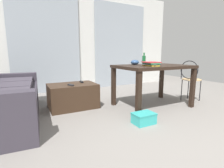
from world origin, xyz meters
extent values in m
plane|color=gray|center=(0.00, 1.40, 0.00)|extent=(8.62, 8.62, 0.00)
cube|color=silver|center=(0.00, 3.59, 1.35)|extent=(5.48, 0.10, 2.69)
cube|color=#99A3AD|center=(-1.05, 3.51, 1.20)|extent=(1.64, 0.03, 2.41)
cube|color=#99A3AD|center=(1.05, 3.51, 1.20)|extent=(1.64, 0.03, 2.41)
cube|color=#38333D|center=(-1.89, 1.84, 0.22)|extent=(1.06, 2.09, 0.43)
cube|color=#38333D|center=(-1.83, 2.75, 0.51)|extent=(0.93, 0.27, 0.16)
cube|color=#3E3944|center=(-1.81, 2.38, 0.48)|extent=(0.71, 0.56, 0.10)
cube|color=#3E3944|center=(-1.84, 1.84, 0.48)|extent=(0.71, 0.56, 0.10)
cube|color=#382619|center=(-0.84, 1.97, 0.22)|extent=(0.83, 0.57, 0.43)
cube|color=black|center=(0.48, 1.37, 0.74)|extent=(1.30, 0.88, 0.05)
cube|color=black|center=(-0.12, 0.98, 0.36)|extent=(0.07, 0.07, 0.71)
cube|color=black|center=(1.08, 0.98, 0.36)|extent=(0.07, 0.07, 0.71)
cube|color=black|center=(-0.12, 1.76, 0.36)|extent=(0.07, 0.07, 0.71)
cube|color=black|center=(1.08, 1.76, 0.36)|extent=(0.07, 0.07, 0.71)
cylinder|color=tan|center=(1.44, 1.28, 0.45)|extent=(0.37, 0.37, 0.02)
cylinder|color=black|center=(1.59, 1.18, 0.22)|extent=(0.02, 0.02, 0.44)
cylinder|color=black|center=(1.55, 1.43, 0.22)|extent=(0.02, 0.02, 0.44)
cylinder|color=black|center=(1.34, 1.14, 0.22)|extent=(0.02, 0.02, 0.44)
cylinder|color=black|center=(1.30, 1.39, 0.22)|extent=(0.02, 0.02, 0.44)
torus|color=black|center=(1.32, 1.26, 0.65)|extent=(0.07, 0.36, 0.37)
cylinder|color=black|center=(1.34, 1.11, 0.55)|extent=(0.02, 0.02, 0.20)
cylinder|color=black|center=(1.29, 1.42, 0.55)|extent=(0.02, 0.02, 0.20)
cylinder|color=#195B2D|center=(0.50, 1.66, 0.84)|extent=(0.07, 0.07, 0.16)
cylinder|color=#195B2D|center=(0.50, 1.66, 0.96)|extent=(0.03, 0.03, 0.06)
ellipsoid|color=#2D4C7A|center=(0.28, 1.65, 0.81)|extent=(0.16, 0.16, 0.09)
cube|color=gold|center=(0.30, 1.23, 0.77)|extent=(0.17, 0.31, 0.02)
cube|color=#4C4C51|center=(0.31, 1.23, 0.79)|extent=(0.23, 0.32, 0.01)
cube|color=#2D7F56|center=(0.30, 1.23, 0.81)|extent=(0.21, 0.32, 0.02)
cube|color=red|center=(0.30, 1.23, 0.83)|extent=(0.26, 0.32, 0.02)
cube|color=#9EA0A5|center=(0.54, 1.46, 0.77)|extent=(0.07, 0.07, 0.00)
torus|color=#3372B2|center=(0.58, 1.42, 0.77)|extent=(0.03, 0.03, 0.00)
cube|color=#9EA0A5|center=(0.56, 1.47, 0.77)|extent=(0.03, 0.09, 0.00)
torus|color=#3372B2|center=(0.57, 1.41, 0.77)|extent=(0.03, 0.03, 0.00)
cube|color=#232326|center=(-0.91, 1.82, 0.44)|extent=(0.09, 0.15, 0.02)
cube|color=black|center=(-0.65, 2.07, 0.44)|extent=(0.06, 0.17, 0.02)
cube|color=#33B2AD|center=(-0.17, 0.79, 0.06)|extent=(0.30, 0.21, 0.13)
cube|color=teal|center=(-0.17, 0.79, 0.14)|extent=(0.30, 0.22, 0.02)
camera|label=1|loc=(-1.60, -0.98, 0.96)|focal=27.05mm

